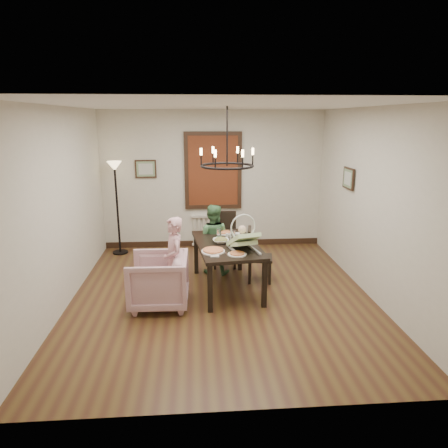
{
  "coord_description": "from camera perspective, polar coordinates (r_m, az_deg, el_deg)",
  "views": [
    {
      "loc": [
        -0.38,
        -5.62,
        2.63
      ],
      "look_at": [
        0.06,
        0.32,
        1.05
      ],
      "focal_mm": 32.0,
      "sensor_mm": 36.0,
      "label": 1
    }
  ],
  "objects": [
    {
      "name": "floor_lamp",
      "position": [
        8.1,
        -14.98,
        2.02
      ],
      "size": [
        0.3,
        0.3,
        1.8
      ],
      "primitive_type": null,
      "color": "black",
      "rests_on": "room_shell"
    },
    {
      "name": "window_blinds",
      "position": [
        8.15,
        -1.56,
        7.6
      ],
      "size": [
        1.0,
        0.03,
        1.4
      ],
      "primitive_type": "cube",
      "color": "maroon",
      "rests_on": "room_shell"
    },
    {
      "name": "picture_right",
      "position": [
        7.08,
        17.35,
        6.24
      ],
      "size": [
        0.03,
        0.42,
        0.36
      ],
      "primitive_type": "cube",
      "rotation": [
        0.0,
        0.0,
        1.57
      ],
      "color": "black",
      "rests_on": "room_shell"
    },
    {
      "name": "dining_table",
      "position": [
        6.22,
        0.41,
        -3.52
      ],
      "size": [
        1.09,
        1.7,
        0.75
      ],
      "rotation": [
        0.0,
        0.0,
        0.12
      ],
      "color": "black",
      "rests_on": "room_shell"
    },
    {
      "name": "salad_bowl",
      "position": [
        6.2,
        -0.45,
        -2.4
      ],
      "size": [
        0.3,
        0.3,
        0.07
      ],
      "primitive_type": "imported",
      "color": "white",
      "rests_on": "dining_table"
    },
    {
      "name": "baby_bouncer",
      "position": [
        5.83,
        2.78,
        -2.04
      ],
      "size": [
        0.54,
        0.65,
        0.37
      ],
      "primitive_type": null,
      "rotation": [
        0.0,
        0.0,
        0.25
      ],
      "color": "#C0DF9A",
      "rests_on": "dining_table"
    },
    {
      "name": "drinking_glass",
      "position": [
        6.14,
        1.36,
        -2.3
      ],
      "size": [
        0.07,
        0.07,
        0.13
      ],
      "primitive_type": "cylinder",
      "color": "silver",
      "rests_on": "dining_table"
    },
    {
      "name": "pizza_platter",
      "position": [
        5.8,
        -1.56,
        -3.83
      ],
      "size": [
        0.34,
        0.34,
        0.04
      ],
      "primitive_type": "cylinder",
      "color": "tan",
      "rests_on": "dining_table"
    },
    {
      "name": "room_shell",
      "position": [
        6.12,
        -0.61,
        3.28
      ],
      "size": [
        4.51,
        5.0,
        2.81
      ],
      "color": "#472818",
      "rests_on": "ground"
    },
    {
      "name": "armchair",
      "position": [
        5.84,
        -9.36,
        -7.98
      ],
      "size": [
        0.86,
        0.84,
        0.76
      ],
      "primitive_type": "imported",
      "rotation": [
        0.0,
        0.0,
        -1.59
      ],
      "color": "#C697A3",
      "rests_on": "room_shell"
    },
    {
      "name": "picture_back",
      "position": [
        8.2,
        -11.12,
        7.73
      ],
      "size": [
        0.42,
        0.03,
        0.36
      ],
      "primitive_type": "cube",
      "color": "black",
      "rests_on": "room_shell"
    },
    {
      "name": "radiator",
      "position": [
        8.42,
        -1.51,
        -0.85
      ],
      "size": [
        0.92,
        0.12,
        0.62
      ],
      "primitive_type": null,
      "color": "silver",
      "rests_on": "room_shell"
    },
    {
      "name": "chair_right",
      "position": [
        6.62,
        5.17,
        -4.4
      ],
      "size": [
        0.46,
        0.46,
        0.91
      ],
      "primitive_type": null,
      "rotation": [
        0.0,
        0.0,
        1.41
      ],
      "color": "black",
      "rests_on": "room_shell"
    },
    {
      "name": "seated_man",
      "position": [
        6.92,
        -1.63,
        -3.02
      ],
      "size": [
        0.57,
        0.49,
        1.01
      ],
      "primitive_type": "imported",
      "rotation": [
        0.0,
        0.0,
        2.9
      ],
      "color": "#497A4A",
      "rests_on": "room_shell"
    },
    {
      "name": "elderly_woman",
      "position": [
        5.86,
        -7.13,
        -6.21
      ],
      "size": [
        0.35,
        0.44,
        1.06
      ],
      "primitive_type": "imported",
      "rotation": [
        0.0,
        0.0,
        -1.29
      ],
      "color": "#D8989D",
      "rests_on": "room_shell"
    },
    {
      "name": "chair_far",
      "position": [
        7.24,
        0.06,
        -2.26
      ],
      "size": [
        0.46,
        0.46,
        1.0
      ],
      "primitive_type": null,
      "rotation": [
        0.0,
        0.0,
        -0.04
      ],
      "color": "black",
      "rests_on": "room_shell"
    },
    {
      "name": "chandelier",
      "position": [
        5.94,
        0.44,
        8.3
      ],
      "size": [
        0.8,
        0.8,
        0.04
      ],
      "primitive_type": "torus",
      "color": "black",
      "rests_on": "room_shell"
    }
  ]
}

